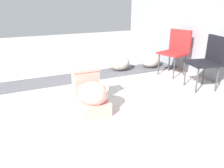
% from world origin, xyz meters
% --- Properties ---
extents(ground_plane, '(14.00, 14.00, 0.00)m').
position_xyz_m(ground_plane, '(0.00, 0.00, 0.00)').
color(ground_plane, '#A8A59E').
extents(gravel_strip, '(0.56, 8.00, 0.01)m').
position_xyz_m(gravel_strip, '(-1.24, 0.50, 0.01)').
color(gravel_strip, '#4C4C51').
rests_on(gravel_strip, ground).
extents(toilet, '(0.64, 0.40, 0.52)m').
position_xyz_m(toilet, '(0.05, 0.14, 0.22)').
color(toilet, tan).
rests_on(toilet, ground).
extents(folding_chair_left, '(0.55, 0.55, 0.83)m').
position_xyz_m(folding_chair_left, '(-0.69, 2.11, 0.51)').
color(folding_chair_left, red).
rests_on(folding_chair_left, ground).
extents(folding_chair_middle, '(0.53, 0.53, 0.83)m').
position_xyz_m(folding_chair_middle, '(0.12, 2.07, 0.51)').
color(folding_chair_middle, black).
rests_on(folding_chair_middle, ground).
extents(boulder_near, '(0.61, 0.64, 0.29)m').
position_xyz_m(boulder_near, '(-1.28, 1.96, 0.15)').
color(boulder_near, '#ADA899').
rests_on(boulder_near, ground).
extents(boulder_far, '(0.58, 0.55, 0.33)m').
position_xyz_m(boulder_far, '(-1.36, 1.25, 0.17)').
color(boulder_far, '#ADA899').
rests_on(boulder_far, ground).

